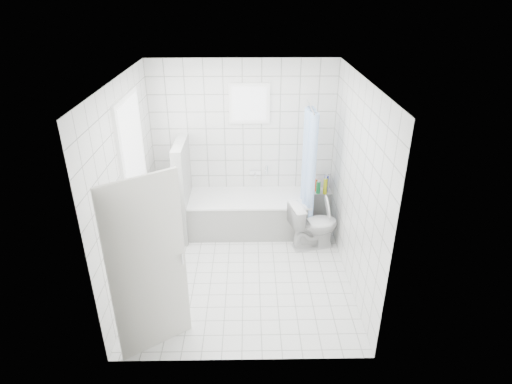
{
  "coord_description": "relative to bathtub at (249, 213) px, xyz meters",
  "views": [
    {
      "loc": [
        0.1,
        -4.74,
        3.57
      ],
      "look_at": [
        0.18,
        0.35,
        1.05
      ],
      "focal_mm": 30.0,
      "sensor_mm": 36.0,
      "label": 1
    }
  ],
  "objects": [
    {
      "name": "toilet",
      "position": [
        0.95,
        -0.49,
        0.07
      ],
      "size": [
        0.79,
        0.57,
        0.73
      ],
      "primitive_type": "imported",
      "rotation": [
        0.0,
        0.0,
        1.82
      ],
      "color": "white",
      "rests_on": "ground"
    },
    {
      "name": "wall_front",
      "position": [
        -0.08,
        -2.62,
        1.01
      ],
      "size": [
        2.8,
        0.02,
        2.6
      ],
      "primitive_type": "cube",
      "color": "white",
      "rests_on": "ground"
    },
    {
      "name": "wall_left",
      "position": [
        -1.48,
        -1.12,
        1.01
      ],
      "size": [
        0.02,
        3.0,
        2.6
      ],
      "primitive_type": "cube",
      "color": "white",
      "rests_on": "ground"
    },
    {
      "name": "window_left",
      "position": [
        -1.44,
        -0.82,
        1.31
      ],
      "size": [
        0.01,
        0.9,
        1.4
      ],
      "primitive_type": "cube",
      "color": "white",
      "rests_on": "wall_left"
    },
    {
      "name": "tub_faucet",
      "position": [
        0.1,
        0.33,
        0.56
      ],
      "size": [
        0.18,
        0.06,
        0.06
      ],
      "primitive_type": "cube",
      "color": "silver",
      "rests_on": "wall_back"
    },
    {
      "name": "sill_bottles",
      "position": [
        -1.38,
        -0.9,
        0.73
      ],
      "size": [
        0.15,
        0.8,
        0.28
      ],
      "color": "white",
      "rests_on": "window_sill"
    },
    {
      "name": "window_back",
      "position": [
        0.02,
        0.33,
        1.66
      ],
      "size": [
        0.5,
        0.01,
        0.5
      ],
      "primitive_type": "cube",
      "color": "white",
      "rests_on": "wall_back"
    },
    {
      "name": "wall_back",
      "position": [
        -0.08,
        0.38,
        1.01
      ],
      "size": [
        2.8,
        0.02,
        2.6
      ],
      "primitive_type": "cube",
      "color": "white",
      "rests_on": "ground"
    },
    {
      "name": "window_sill",
      "position": [
        -1.39,
        -0.82,
        0.57
      ],
      "size": [
        0.18,
        1.02,
        0.08
      ],
      "primitive_type": "cube",
      "color": "white",
      "rests_on": "wall_left"
    },
    {
      "name": "tiled_ledge",
      "position": [
        1.16,
        0.25,
        -0.02
      ],
      "size": [
        0.4,
        0.24,
        0.55
      ],
      "primitive_type": "cube",
      "color": "white",
      "rests_on": "ground"
    },
    {
      "name": "curtain_rod",
      "position": [
        0.87,
        -0.02,
        1.71
      ],
      "size": [
        0.02,
        0.8,
        0.02
      ],
      "primitive_type": "cylinder",
      "rotation": [
        1.57,
        0.0,
        0.0
      ],
      "color": "silver",
      "rests_on": "wall_back"
    },
    {
      "name": "shower_curtain",
      "position": [
        0.87,
        -0.16,
        0.81
      ],
      "size": [
        0.14,
        0.48,
        1.78
      ],
      "primitive_type": null,
      "color": "#4E8DE7",
      "rests_on": "curtain_rod"
    },
    {
      "name": "bathtub",
      "position": [
        0.0,
        0.0,
        0.0
      ],
      "size": [
        1.85,
        0.77,
        0.58
      ],
      "color": "white",
      "rests_on": "ground"
    },
    {
      "name": "partition_wall",
      "position": [
        -0.99,
        -0.05,
        0.46
      ],
      "size": [
        0.15,
        0.85,
        1.5
      ],
      "primitive_type": "cube",
      "color": "white",
      "rests_on": "ground"
    },
    {
      "name": "door",
      "position": [
        -1.0,
        -2.38,
        0.71
      ],
      "size": [
        0.68,
        0.49,
        2.0
      ],
      "primitive_type": "cube",
      "rotation": [
        0.0,
        0.0,
        -0.97
      ],
      "color": "silver",
      "rests_on": "ground"
    },
    {
      "name": "ledge_bottles",
      "position": [
        1.16,
        0.22,
        0.38
      ],
      "size": [
        0.21,
        0.17,
        0.26
      ],
      "color": "#F4FA1A",
      "rests_on": "tiled_ledge"
    },
    {
      "name": "ground",
      "position": [
        -0.08,
        -1.12,
        -0.29
      ],
      "size": [
        3.0,
        3.0,
        0.0
      ],
      "primitive_type": "plane",
      "color": "white",
      "rests_on": "ground"
    },
    {
      "name": "wall_right",
      "position": [
        1.32,
        -1.12,
        1.01
      ],
      "size": [
        0.02,
        3.0,
        2.6
      ],
      "primitive_type": "cube",
      "color": "white",
      "rests_on": "ground"
    },
    {
      "name": "ceiling",
      "position": [
        -0.08,
        -1.12,
        2.31
      ],
      "size": [
        3.0,
        3.0,
        0.0
      ],
      "primitive_type": "plane",
      "rotation": [
        3.14,
        0.0,
        0.0
      ],
      "color": "white",
      "rests_on": "ground"
    }
  ]
}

